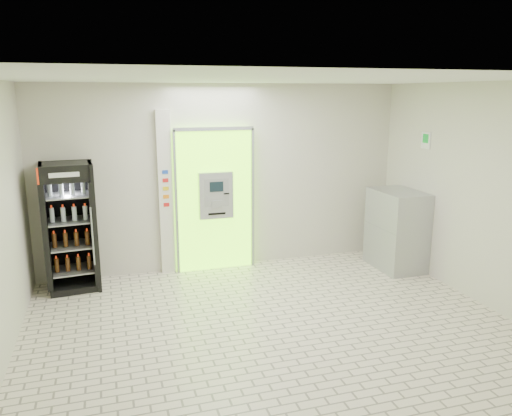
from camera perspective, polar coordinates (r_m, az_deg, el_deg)
name	(u,v)px	position (r m, az deg, el deg)	size (l,w,h in m)	color
ground	(274,330)	(6.34, 2.10, -13.72)	(6.00, 6.00, 0.00)	beige
room_shell	(276,183)	(5.75, 2.26, 2.91)	(6.00, 6.00, 6.00)	beige
atm_assembly	(215,199)	(8.11, -4.75, 1.04)	(1.30, 0.24, 2.33)	#75E515
pillar	(166,193)	(7.99, -10.29, 1.64)	(0.22, 0.11, 2.60)	silver
beverage_cooler	(71,229)	(7.79, -20.41, -2.28)	(0.76, 0.71, 1.88)	black
steel_cabinet	(397,230)	(8.54, 15.77, -2.40)	(0.67, 0.98, 1.30)	#A2A4AA
exit_sign	(426,140)	(8.34, 18.86, 7.34)	(0.02, 0.22, 0.26)	white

